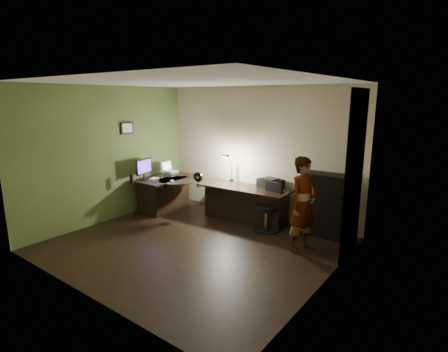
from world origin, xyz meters
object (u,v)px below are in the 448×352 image
Objects in this scene: desk_left at (165,194)px; monitor at (144,172)px; cabinet at (323,204)px; office_chair at (266,207)px; desk_right at (244,204)px; person at (303,205)px.

desk_left is 0.71m from monitor.
desk_left is 2.60× the size of monitor.
cabinet is at bearing 4.92° from monitor.
office_chair is (2.43, 0.27, 0.08)m from desk_left.
desk_right is 2.24m from monitor.
desk_left is at bearing 103.45° from person.
monitor is at bearing -158.73° from desk_right.
desk_right is at bearing -173.25° from cabinet.
desk_left is 3.42m from cabinet.
monitor is (-3.53, -1.14, 0.34)m from cabinet.
cabinet is at bearing 10.38° from desk_left.
office_chair reaches higher than desk_left.
cabinet reaches higher than desk_right.
person reaches higher than office_chair.
monitor is 0.32× the size of person.
office_chair is 1.05m from person.
desk_right is 1.58m from cabinet.
cabinet is at bearing 16.10° from person.
person is (0.91, -0.41, 0.33)m from office_chair.
monitor is (-0.19, -0.42, 0.54)m from desk_left.
desk_right is 1.72m from person.
cabinet is 3.72m from monitor.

